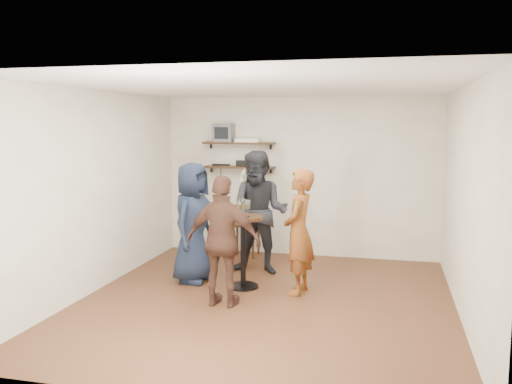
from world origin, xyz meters
TOP-DOWN VIEW (x-y plane):
  - room at (0.00, 0.00)m, footprint 4.58×5.08m
  - shelf_upper at (-1.00, 2.38)m, footprint 1.20×0.25m
  - shelf_lower at (-1.00, 2.38)m, footprint 1.20×0.25m
  - crt_monitor at (-1.26, 2.38)m, footprint 0.32×0.30m
  - dvd_deck at (-0.84, 2.38)m, footprint 0.40×0.24m
  - radio at (-0.93, 2.38)m, footprint 0.22×0.10m
  - power_strip at (-1.33, 2.42)m, footprint 0.30×0.05m
  - side_table at (-0.85, 2.20)m, footprint 0.57×0.57m
  - vase_lilies at (-0.85, 2.20)m, footprint 0.19×0.19m
  - drinks_table at (-0.42, 0.50)m, footprint 0.53×0.53m
  - wine_glass_fl at (-0.47, 0.48)m, footprint 0.07×0.07m
  - wine_glass_fr at (-0.35, 0.48)m, footprint 0.07×0.07m
  - wine_glass_bl at (-0.46, 0.56)m, footprint 0.07×0.07m
  - wine_glass_br at (-0.39, 0.51)m, footprint 0.07×0.07m
  - person_plaid at (0.33, 0.45)m, footprint 0.42×0.61m
  - person_dark at (-0.38, 1.25)m, footprint 0.90×0.72m
  - person_navy at (-1.16, 0.61)m, footprint 0.64×0.87m
  - person_brown at (-0.46, -0.25)m, footprint 0.94×0.43m

SIDE VIEW (x-z plane):
  - side_table at x=-0.85m, z-range 0.19..0.74m
  - drinks_table at x=-0.42m, z-range 0.14..1.10m
  - person_brown at x=-0.46m, z-range 0.00..1.57m
  - person_plaid at x=0.33m, z-range 0.00..1.60m
  - person_navy at x=-1.16m, z-range 0.00..1.65m
  - vase_lilies at x=-0.85m, z-range 0.39..1.30m
  - person_dark at x=-0.38m, z-range 0.00..1.79m
  - wine_glass_fl at x=-0.47m, z-range 1.00..1.19m
  - wine_glass_br at x=-0.39m, z-range 1.00..1.22m
  - wine_glass_bl at x=-0.46m, z-range 1.00..1.22m
  - wine_glass_fr at x=-0.35m, z-range 1.00..1.23m
  - room at x=0.00m, z-range -0.04..2.64m
  - shelf_lower at x=-1.00m, z-range 1.43..1.47m
  - power_strip at x=-1.33m, z-range 1.47..1.50m
  - radio at x=-0.93m, z-range 1.47..1.57m
  - shelf_upper at x=-1.00m, z-range 1.83..1.87m
  - dvd_deck at x=-0.84m, z-range 1.87..1.93m
  - crt_monitor at x=-1.26m, z-range 1.87..2.17m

